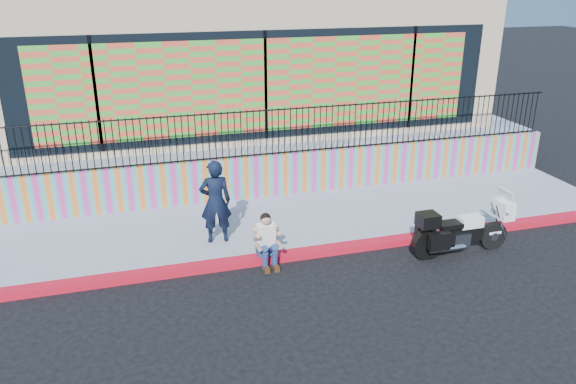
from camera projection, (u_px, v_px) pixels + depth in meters
name	position (u px, v px, depth m)	size (l,w,h in m)	color
ground	(315.00, 255.00, 11.90)	(90.00, 90.00, 0.00)	black
red_curb	(315.00, 252.00, 11.87)	(16.00, 0.30, 0.15)	red
sidewalk	(293.00, 221.00, 13.35)	(16.00, 3.00, 0.15)	#8D93AA
mural_wall	(275.00, 175.00, 14.55)	(16.00, 0.20, 1.10)	#DA398F
metal_fence	(275.00, 132.00, 14.13)	(15.80, 0.04, 1.20)	black
elevated_platform	(236.00, 129.00, 19.14)	(16.00, 10.00, 1.25)	#8D93AA
storefront_building	(235.00, 51.00, 17.99)	(14.00, 8.06, 4.00)	tan
police_motorcycle	(460.00, 229.00, 11.76)	(2.19, 0.72, 1.36)	black
police_officer	(215.00, 202.00, 11.87)	(0.67, 0.44, 1.83)	black
seated_man	(268.00, 245.00, 11.35)	(0.54, 0.71, 1.06)	navy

